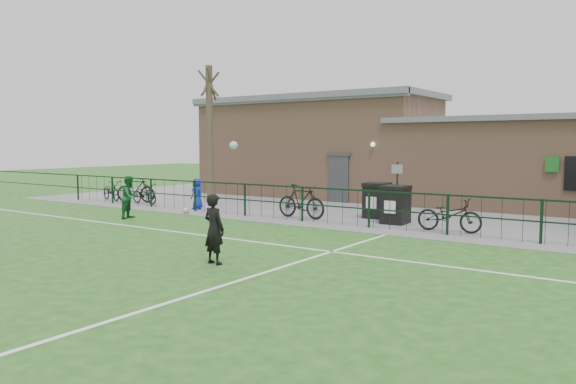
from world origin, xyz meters
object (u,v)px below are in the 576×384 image
Objects in this scene: bare_tree at (210,135)px; outfield_player at (130,197)px; bicycle_e at (449,215)px; ball_ground at (186,211)px; bicycle_a at (111,191)px; bicycle_d at (301,201)px; wheelie_bin_right at (396,206)px; bicycle_c at (144,194)px; wheelie_bin_left at (377,202)px; sign_post at (397,191)px; bicycle_b at (136,189)px; spectator_child at (197,194)px.

outfield_player is at bearing -78.96° from bare_tree.
outfield_player is at bearing 105.21° from bicycle_e.
ball_ground is at bearing 95.07° from bicycle_e.
bicycle_d is (10.56, -0.13, 0.14)m from bicycle_a.
bicycle_c is (-11.40, -0.72, -0.14)m from wheelie_bin_right.
wheelie_bin_left reaches higher than bicycle_e.
bicycle_a is 0.87× the size of bicycle_d.
bare_tree is 5.20× the size of wheelie_bin_left.
outfield_player reaches higher than bicycle_c.
sign_post is 9.33m from outfield_player.
bicycle_b is 5.32m from outfield_player.
wheelie_bin_right is 2.16m from bicycle_e.
wheelie_bin_left is 8.73m from outfield_player.
ball_ground is at bearing -56.78° from spectator_child.
wheelie_bin_right reaches higher than wheelie_bin_left.
bare_tree is at bearing 75.56° from bicycle_d.
bicycle_d reaches higher than bicycle_a.
outfield_player is (3.11, -3.34, 0.29)m from bicycle_c.
wheelie_bin_left is at bearing -49.25° from bicycle_d.
outfield_player is (-7.17, -4.97, 0.16)m from wheelie_bin_left.
bicycle_b is 1.27× the size of outfield_player.
bicycle_e is at bearing -83.47° from bicycle_c.
bicycle_d is 8.28× the size of ball_ground.
wheelie_bin_left is at bearing 60.03° from bicycle_e.
bicycle_d reaches higher than wheelie_bin_left.
bicycle_a is 6.40m from ball_ground.
bicycle_e is (15.84, -0.12, 0.05)m from bicycle_a.
bicycle_c is at bearing -179.06° from wheelie_bin_right.
sign_post is 1.15× the size of bicycle_a.
bicycle_a is at bearing 40.38° from outfield_player.
wheelie_bin_left is 0.68× the size of bicycle_c.
bare_tree is 4.67m from ball_ground.
outfield_player is at bearing -84.67° from spectator_child.
wheelie_bin_left is at bearing -72.74° from outfield_player.
wheelie_bin_right is 0.59× the size of bicycle_d.
spectator_child reaches higher than bicycle_e.
outfield_player is (-10.33, -3.34, 0.23)m from bicycle_e.
bicycle_a is at bearing 75.88° from bicycle_b.
bicycle_c is 0.85× the size of bicycle_d.
spectator_child is (3.23, -0.09, 0.18)m from bicycle_c.
wheelie_bin_right is at bearing -71.75° from bicycle_a.
wheelie_bin_right reaches higher than ball_ground.
spectator_child is 0.82× the size of outfield_player.
bare_tree is 3.02× the size of bicycle_d.
bicycle_b is at bearing -70.49° from bicycle_a.
bicycle_a is at bearing -174.69° from sign_post.
sign_post is at bearing -76.40° from bicycle_c.
bicycle_e is (13.44, 0.01, 0.06)m from bicycle_c.
bicycle_d is 1.60× the size of spectator_child.
sign_post is at bearing -20.33° from wheelie_bin_left.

